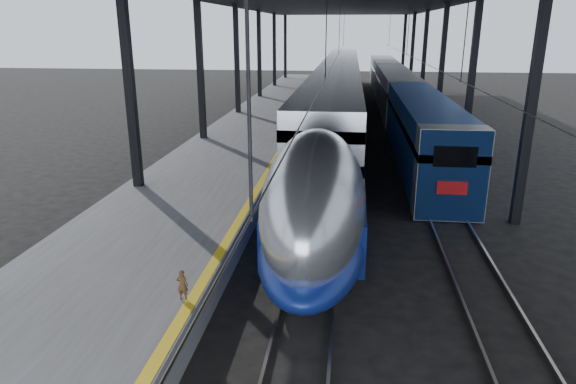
# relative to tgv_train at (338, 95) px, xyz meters

# --- Properties ---
(ground) EXTENTS (160.00, 160.00, 0.00)m
(ground) POSITION_rel_tgv_train_xyz_m (-2.00, -27.31, -2.15)
(ground) COLOR black
(ground) RESTS_ON ground
(platform) EXTENTS (6.00, 80.00, 1.00)m
(platform) POSITION_rel_tgv_train_xyz_m (-5.50, -7.31, -1.65)
(platform) COLOR #4C4C4F
(platform) RESTS_ON ground
(yellow_strip) EXTENTS (0.30, 80.00, 0.01)m
(yellow_strip) POSITION_rel_tgv_train_xyz_m (-2.70, -7.31, -1.15)
(yellow_strip) COLOR gold
(yellow_strip) RESTS_ON platform
(rails) EXTENTS (6.52, 80.00, 0.16)m
(rails) POSITION_rel_tgv_train_xyz_m (2.50, -7.31, -2.07)
(rails) COLOR slate
(rails) RESTS_ON ground
(tgv_train) EXTENTS (3.21, 65.20, 4.60)m
(tgv_train) POSITION_rel_tgv_train_xyz_m (0.00, 0.00, 0.00)
(tgv_train) COLOR silver
(tgv_train) RESTS_ON ground
(second_train) EXTENTS (2.71, 56.05, 3.74)m
(second_train) POSITION_rel_tgv_train_xyz_m (5.00, 4.60, -0.26)
(second_train) COLOR navy
(second_train) RESTS_ON ground
(child) EXTENTS (0.30, 0.20, 0.78)m
(child) POSITION_rel_tgv_train_xyz_m (-2.93, -31.38, -0.76)
(child) COLOR #4C3219
(child) RESTS_ON platform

